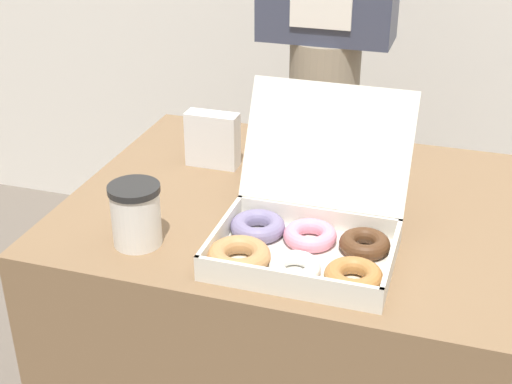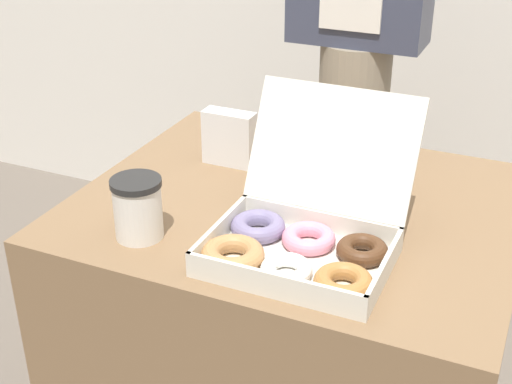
{
  "view_description": "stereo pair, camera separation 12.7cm",
  "coord_description": "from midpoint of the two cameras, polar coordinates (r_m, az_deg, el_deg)",
  "views": [
    {
      "loc": [
        0.32,
        -1.25,
        1.45
      ],
      "look_at": [
        -0.02,
        -0.17,
        0.87
      ],
      "focal_mm": 50.0,
      "sensor_mm": 36.0,
      "label": 1
    },
    {
      "loc": [
        0.44,
        -1.2,
        1.45
      ],
      "look_at": [
        -0.02,
        -0.17,
        0.87
      ],
      "focal_mm": 50.0,
      "sensor_mm": 36.0,
      "label": 2
    }
  ],
  "objects": [
    {
      "name": "person_customer",
      "position": [
        1.89,
        10.31,
        14.64
      ],
      "size": [
        0.35,
        0.23,
        1.81
      ],
      "color": "gray",
      "rests_on": "ground_plane"
    },
    {
      "name": "table",
      "position": [
        1.67,
        5.29,
        -12.59
      ],
      "size": [
        0.88,
        0.74,
        0.77
      ],
      "color": "brown",
      "rests_on": "ground_plane"
    },
    {
      "name": "donut_box",
      "position": [
        1.25,
        6.4,
        -3.7
      ],
      "size": [
        0.33,
        0.35,
        0.26
      ],
      "color": "silver",
      "rests_on": "table"
    },
    {
      "name": "coffee_cup",
      "position": [
        1.3,
        -6.71,
        -1.35
      ],
      "size": [
        0.09,
        0.09,
        0.12
      ],
      "color": "silver",
      "rests_on": "table"
    },
    {
      "name": "napkin_holder",
      "position": [
        1.58,
        0.15,
        4.29
      ],
      "size": [
        0.12,
        0.05,
        0.12
      ],
      "color": "silver",
      "rests_on": "table"
    }
  ]
}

